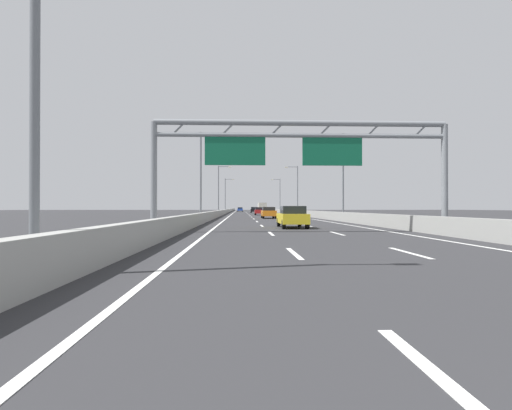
{
  "coord_description": "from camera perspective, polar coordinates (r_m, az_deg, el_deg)",
  "views": [
    {
      "loc": [
        -3.46,
        0.59,
        1.42
      ],
      "look_at": [
        -0.01,
        85.98,
        1.96
      ],
      "focal_mm": 27.31,
      "sensor_mm": 36.0,
      "label": 1
    }
  ],
  "objects": [
    {
      "name": "lane_dash_right_5",
      "position": [
        48.22,
        3.95,
        -2.04
      ],
      "size": [
        0.16,
        3.0,
        0.01
      ],
      "primitive_type": "cube",
      "color": "white",
      "rests_on": "ground_plane"
    },
    {
      "name": "lane_dash_left_14",
      "position": [
        128.93,
        -1.57,
        -0.99
      ],
      "size": [
        0.16,
        3.0,
        0.01
      ],
      "primitive_type": "cube",
      "color": "white",
      "rests_on": "ground_plane"
    },
    {
      "name": "lane_dash_right_1",
      "position": [
        13.09,
        21.52,
        -6.53
      ],
      "size": [
        0.16,
        3.0,
        0.01
      ],
      "primitive_type": "cube",
      "color": "white",
      "rests_on": "ground_plane"
    },
    {
      "name": "lane_dash_right_9",
      "position": [
        84.08,
        1.28,
        -1.32
      ],
      "size": [
        0.16,
        3.0,
        0.01
      ],
      "primitive_type": "cube",
      "color": "white",
      "rests_on": "ground_plane"
    },
    {
      "name": "lane_dash_left_17",
      "position": [
        155.92,
        -1.7,
        -0.88
      ],
      "size": [
        0.16,
        3.0,
        0.01
      ],
      "primitive_type": "cube",
      "color": "white",
      "rests_on": "ground_plane"
    },
    {
      "name": "streetlamp_left_distant",
      "position": [
        109.21,
        -4.41,
        1.73
      ],
      "size": [
        2.58,
        0.28,
        9.5
      ],
      "color": "slate",
      "rests_on": "ground_plane"
    },
    {
      "name": "lane_dash_right_8",
      "position": [
        75.1,
        1.7,
        -1.44
      ],
      "size": [
        0.16,
        3.0,
        0.01
      ],
      "primitive_type": "cube",
      "color": "white",
      "rests_on": "ground_plane"
    },
    {
      "name": "box_truck",
      "position": [
        123.26,
        0.89,
        -0.27
      ],
      "size": [
        2.44,
        8.78,
        2.89
      ],
      "color": "silver",
      "rests_on": "ground_plane"
    },
    {
      "name": "lane_dash_left_1",
      "position": [
        12.1,
        5.61,
        -7.06
      ],
      "size": [
        0.16,
        3.0,
        0.01
      ],
      "primitive_type": "cube",
      "color": "white",
      "rests_on": "ground_plane"
    },
    {
      "name": "streetlamp_right_mid",
      "position": [
        43.4,
        12.32,
        4.91
      ],
      "size": [
        2.58,
        0.28,
        9.5
      ],
      "color": "slate",
      "rests_on": "ground_plane"
    },
    {
      "name": "streetlamp_right_far",
      "position": [
        76.33,
        5.93,
        2.63
      ],
      "size": [
        2.58,
        0.28,
        9.5
      ],
      "color": "slate",
      "rests_on": "ground_plane"
    },
    {
      "name": "lane_dash_right_12",
      "position": [
        111.04,
        0.4,
        -1.09
      ],
      "size": [
        0.16,
        3.0,
        0.01
      ],
      "primitive_type": "cube",
      "color": "white",
      "rests_on": "ground_plane"
    },
    {
      "name": "sign_gantry",
      "position": [
        22.37,
        6.09,
        8.42
      ],
      "size": [
        16.92,
        0.36,
        6.36
      ],
      "color": "gray",
      "rests_on": "ground_plane"
    },
    {
      "name": "lane_dash_right_2",
      "position": [
        21.6,
        11.81,
        -4.1
      ],
      "size": [
        0.16,
        3.0,
        0.01
      ],
      "primitive_type": "cube",
      "color": "white",
      "rests_on": "ground_plane"
    },
    {
      "name": "lane_dash_right_7",
      "position": [
        66.13,
        2.25,
        -1.59
      ],
      "size": [
        0.16,
        3.0,
        0.01
      ],
      "primitive_type": "cube",
      "color": "white",
      "rests_on": "ground_plane"
    },
    {
      "name": "lane_dash_left_8",
      "position": [
        74.94,
        -1.04,
        -1.44
      ],
      "size": [
        0.16,
        3.0,
        0.01
      ],
      "primitive_type": "cube",
      "color": "white",
      "rests_on": "ground_plane"
    },
    {
      "name": "lane_dash_left_9",
      "position": [
        83.94,
        -1.18,
        -1.33
      ],
      "size": [
        0.16,
        3.0,
        0.01
      ],
      "primitive_type": "cube",
      "color": "white",
      "rests_on": "ground_plane"
    },
    {
      "name": "lane_dash_right_6",
      "position": [
        57.17,
        2.97,
        -1.78
      ],
      "size": [
        0.16,
        3.0,
        0.01
      ],
      "primitive_type": "cube",
      "color": "white",
      "rests_on": "ground_plane"
    },
    {
      "name": "lane_dash_right_10",
      "position": [
        93.07,
        0.93,
        -1.23
      ],
      "size": [
        0.16,
        3.0,
        0.01
      ],
      "primitive_type": "cube",
      "color": "white",
      "rests_on": "ground_plane"
    },
    {
      "name": "black_car",
      "position": [
        100.77,
        -0.3,
        -0.72
      ],
      "size": [
        1.73,
        4.23,
        1.54
      ],
      "color": "black",
      "rests_on": "ground_plane"
    },
    {
      "name": "lane_dash_left_3",
      "position": [
        29.99,
        0.86,
        -3.06
      ],
      "size": [
        0.16,
        3.0,
        0.01
      ],
      "primitive_type": "cube",
      "color": "white",
      "rests_on": "ground_plane"
    },
    {
      "name": "red_car",
      "position": [
        72.38,
        0.52,
        -0.88
      ],
      "size": [
        1.8,
        4.13,
        1.47
      ],
      "color": "red",
      "rests_on": "ground_plane"
    },
    {
      "name": "lane_dash_left_0",
      "position": [
        3.63,
        27.43,
        -23.22
      ],
      "size": [
        0.16,
        3.0,
        0.01
      ],
      "primitive_type": "cube",
      "color": "white",
      "rests_on": "ground_plane"
    },
    {
      "name": "lane_dash_right_11",
      "position": [
        102.05,
        0.64,
        -1.16
      ],
      "size": [
        0.16,
        3.0,
        0.01
      ],
      "primitive_type": "cube",
      "color": "white",
      "rests_on": "ground_plane"
    },
    {
      "name": "barrier_left",
      "position": [
        109.47,
        -4.11,
        -0.86
      ],
      "size": [
        0.45,
        220.0,
        0.95
      ],
      "color": "#9E9E99",
      "rests_on": "ground_plane"
    },
    {
      "name": "streetlamp_left_far",
      "position": [
        75.65,
        -5.35,
        2.65
      ],
      "size": [
        2.58,
        0.28,
        9.5
      ],
      "color": "slate",
      "rests_on": "ground_plane"
    },
    {
      "name": "lane_dash_left_7",
      "position": [
        65.94,
        -0.87,
        -1.59
      ],
      "size": [
        0.16,
        3.0,
        0.01
      ],
      "primitive_type": "cube",
      "color": "white",
      "rests_on": "ground_plane"
    },
    {
      "name": "lane_dash_left_16",
      "position": [
        146.92,
        -1.66,
        -0.91
      ],
      "size": [
        0.16,
        3.0,
        0.01
      ],
      "primitive_type": "cube",
      "color": "white",
      "rests_on": "ground_plane"
    },
    {
      "name": "lane_dash_right_17",
      "position": [
        156.0,
        -0.38,
        -0.88
      ],
      "size": [
        0.16,
        3.0,
        0.01
      ],
      "primitive_type": "cube",
      "color": "white",
      "rests_on": "ground_plane"
    },
    {
      "name": "lane_dash_right_14",
      "position": [
        129.02,
        0.03,
        -0.99
      ],
      "size": [
        0.16,
        3.0,
        0.01
      ],
      "primitive_type": "cube",
      "color": "white",
      "rests_on": "ground_plane"
    },
    {
      "name": "lane_dash_right_3",
      "position": [
        30.4,
        7.66,
        -3.02
      ],
      "size": [
        0.16,
        3.0,
        0.01
      ],
      "primitive_type": "cube",
      "color": "white",
      "rests_on": "ground_plane"
    },
    {
      "name": "streetlamp_left_mid",
      "position": [
        42.19,
        -7.78,
        5.05
      ],
      "size": [
        2.58,
        0.28,
        9.5
      ],
      "color": "slate",
      "rests_on": "ground_plane"
    },
    {
      "name": "lane_dash_right_15",
      "position": [
        138.01,
        -0.13,
        -0.95
      ],
      "size": [
        0.16,
        3.0,
        0.01
      ],
      "primitive_type": "cube",
      "color": "white",
      "rests_on": "ground_plane"
    },
    {
      "name": "barrier_right",
      "position": [
        109.9,
        3.1,
        -0.85
      ],
      "size": [
        0.45,
        220.0,
        0.95
      ],
      "color": "#9E9E99",
      "rests_on": "ground_plane"
    },
    {
      "name": "lane_dash_left_2",
      "position": [
        21.02,
        2.22,
        -4.22
      ],
      "size": [
        0.16,
        3.0,
        0.01
      ],
      "primitive_type": "cube",
      "color": "white",
      "rests_on": "ground_plane"
    },
    {
      "name": "lane_dash_right_4",
      "position": [
        39.29,
        5.39,
        -2.42
      ],
      "size": [
        0.16,
        3.0,
        0.01
      ],
      "primitive_type": "cube",
      "color": "white",
      "rests_on": "ground_plane"
    },
    {
      "name": "blue_car",
      "position": [
        134.25,
        -2.34,
        -0.64
      ],
      "size": [
        1.83,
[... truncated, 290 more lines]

